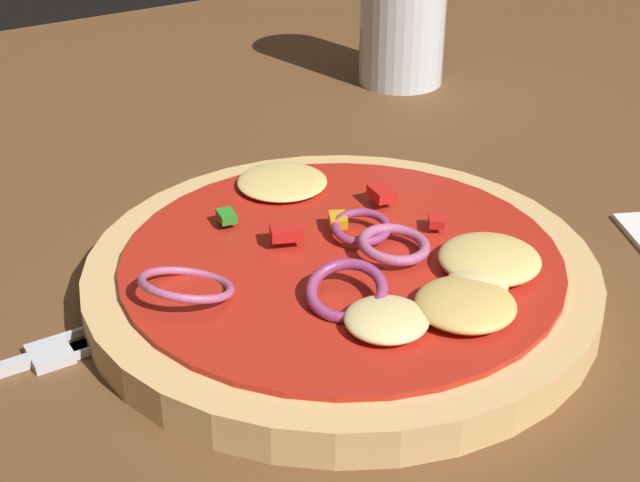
% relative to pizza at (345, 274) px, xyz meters
% --- Properties ---
extents(dining_table, '(1.42, 1.02, 0.04)m').
position_rel_pizza_xyz_m(dining_table, '(0.04, 0.02, -0.03)').
color(dining_table, brown).
rests_on(dining_table, ground).
extents(pizza, '(0.25, 0.25, 0.04)m').
position_rel_pizza_xyz_m(pizza, '(0.00, 0.00, 0.00)').
color(pizza, tan).
rests_on(pizza, dining_table).
extents(beer_glass, '(0.07, 0.07, 0.13)m').
position_rel_pizza_xyz_m(beer_glass, '(0.20, 0.24, 0.04)').
color(beer_glass, silver).
rests_on(beer_glass, dining_table).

